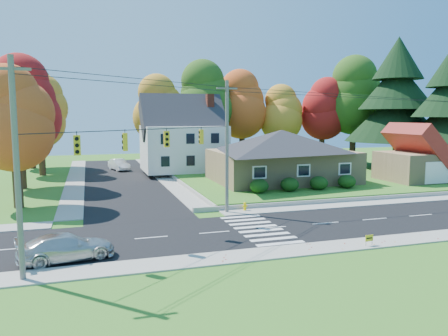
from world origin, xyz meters
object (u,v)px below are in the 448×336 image
object	(u,v)px
silver_sedan	(66,247)
white_car	(119,165)
fire_hydrant	(245,207)
ranch_house	(281,155)

from	to	relation	value
silver_sedan	white_car	size ratio (longest dim) A/B	1.04
white_car	fire_hydrant	xyz separation A→B (m)	(7.59, -28.85, -0.43)
silver_sedan	fire_hydrant	world-z (taller)	silver_sedan
silver_sedan	fire_hydrant	size ratio (longest dim) A/B	6.62
ranch_house	fire_hydrant	xyz separation A→B (m)	(-8.00, -10.70, -2.92)
ranch_house	silver_sedan	world-z (taller)	ranch_house
ranch_house	white_car	world-z (taller)	ranch_house
silver_sedan	ranch_house	bearing A→B (deg)	-58.84
ranch_house	silver_sedan	distance (m)	28.17
silver_sedan	fire_hydrant	xyz separation A→B (m)	(12.73, 8.21, -0.37)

